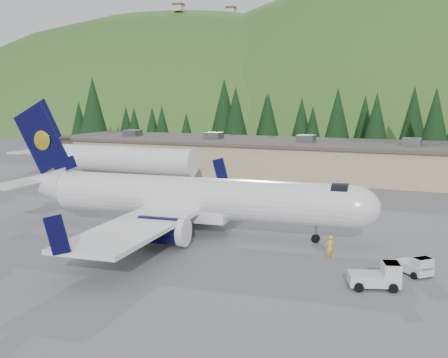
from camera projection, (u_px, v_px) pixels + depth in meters
ground at (198, 233)px, 49.61m from camera, size 600.00×600.00×0.00m
airliner at (187, 198)px, 49.45m from camera, size 34.62×32.50×11.49m
second_airliner at (104, 157)px, 78.62m from camera, size 27.50×11.00×10.05m
baggage_tug_a at (379, 277)px, 35.54m from camera, size 3.48×2.65×1.68m
baggage_tug_b at (416, 266)px, 38.06m from camera, size 2.77×2.73×1.38m
terminal_building at (274, 157)px, 85.80m from camera, size 71.00×17.00×6.10m
ramp_worker at (330, 247)px, 41.68m from camera, size 0.78×0.78×1.83m
tree_line at (332, 118)px, 105.35m from camera, size 115.05×19.55×14.53m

